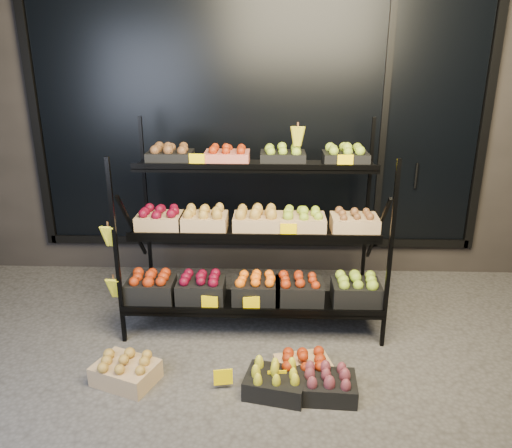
{
  "coord_description": "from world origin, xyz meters",
  "views": [
    {
      "loc": [
        0.14,
        -3.26,
        2.21
      ],
      "look_at": [
        0.02,
        0.55,
        0.88
      ],
      "focal_mm": 35.0,
      "sensor_mm": 36.0,
      "label": 1
    }
  ],
  "objects_px": {
    "floor_crate_midleft": "(275,381)",
    "floor_crate_midright": "(304,366)",
    "floor_crate_left": "(126,370)",
    "display_rack": "(253,232)"
  },
  "relations": [
    {
      "from": "display_rack",
      "to": "floor_crate_midleft",
      "type": "relative_size",
      "value": 4.8
    },
    {
      "from": "display_rack",
      "to": "floor_crate_midleft",
      "type": "bearing_deg",
      "value": -79.41
    },
    {
      "from": "floor_crate_midleft",
      "to": "floor_crate_midright",
      "type": "bearing_deg",
      "value": 53.76
    },
    {
      "from": "floor_crate_left",
      "to": "floor_crate_midleft",
      "type": "relative_size",
      "value": 1.09
    },
    {
      "from": "floor_crate_left",
      "to": "floor_crate_midright",
      "type": "xyz_separation_m",
      "value": [
        1.25,
        0.09,
        -0.01
      ]
    },
    {
      "from": "floor_crate_left",
      "to": "floor_crate_midleft",
      "type": "height_order",
      "value": "floor_crate_left"
    },
    {
      "from": "floor_crate_midleft",
      "to": "floor_crate_midright",
      "type": "xyz_separation_m",
      "value": [
        0.2,
        0.18,
        -0.0
      ]
    },
    {
      "from": "display_rack",
      "to": "floor_crate_midright",
      "type": "bearing_deg",
      "value": -65.17
    },
    {
      "from": "floor_crate_midleft",
      "to": "floor_crate_left",
      "type": "bearing_deg",
      "value": -172.48
    },
    {
      "from": "floor_crate_left",
      "to": "display_rack",
      "type": "bearing_deg",
      "value": 68.8
    }
  ]
}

